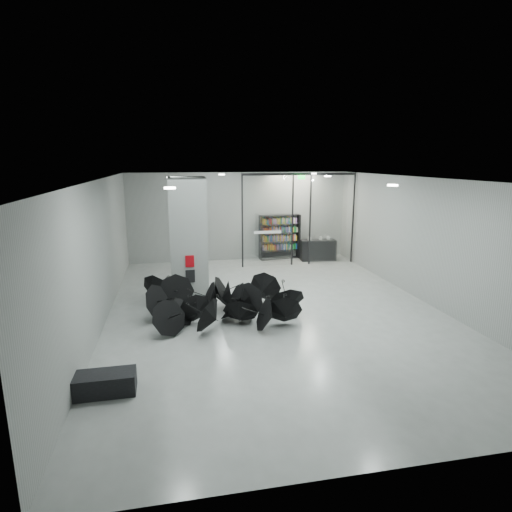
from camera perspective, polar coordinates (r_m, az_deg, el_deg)
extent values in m
plane|color=gray|center=(13.10, 2.58, -7.37)|extent=(14.00, 14.00, 0.00)
cube|color=gray|center=(12.30, 2.77, 10.39)|extent=(10.00, 14.00, 0.02)
cube|color=slate|center=(19.32, -2.30, 5.35)|extent=(10.00, 0.02, 4.00)
cube|color=slate|center=(6.28, 18.39, -11.61)|extent=(10.00, 0.02, 4.00)
cube|color=slate|center=(12.37, -20.45, 0.25)|extent=(0.02, 14.00, 4.00)
cube|color=slate|center=(14.56, 22.17, 1.91)|extent=(0.02, 14.00, 4.00)
cube|color=slate|center=(14.17, -9.17, 2.42)|extent=(1.20, 1.20, 4.00)
cube|color=#A50A07|center=(13.69, -8.97, -0.71)|extent=(0.28, 0.04, 0.38)
cube|color=black|center=(13.82, -8.90, -2.73)|extent=(0.30, 0.03, 0.42)
cube|color=#0CE533|center=(18.06, 6.19, 10.56)|extent=(0.30, 0.06, 0.15)
cube|color=silver|center=(18.05, 1.59, 4.82)|extent=(2.20, 0.02, 3.95)
cube|color=silver|center=(18.90, 10.24, 4.99)|extent=(2.00, 0.02, 3.95)
cube|color=black|center=(17.84, -1.86, 4.72)|extent=(0.06, 0.06, 4.00)
cube|color=black|center=(18.32, 4.96, 4.90)|extent=(0.06, 0.06, 4.00)
cube|color=black|center=(18.56, 7.35, 4.94)|extent=(0.06, 0.06, 4.00)
cube|color=black|center=(19.28, 13.02, 5.02)|extent=(0.06, 0.06, 4.00)
cube|color=black|center=(18.24, 6.01, 10.99)|extent=(5.00, 0.08, 0.10)
cube|color=black|center=(9.21, -20.26, -15.95)|extent=(1.34, 0.59, 0.43)
cube|color=black|center=(19.61, 8.40, 0.82)|extent=(1.65, 0.79, 0.95)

